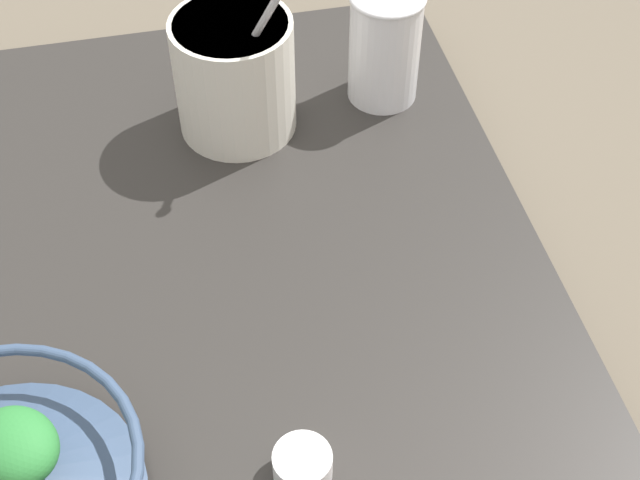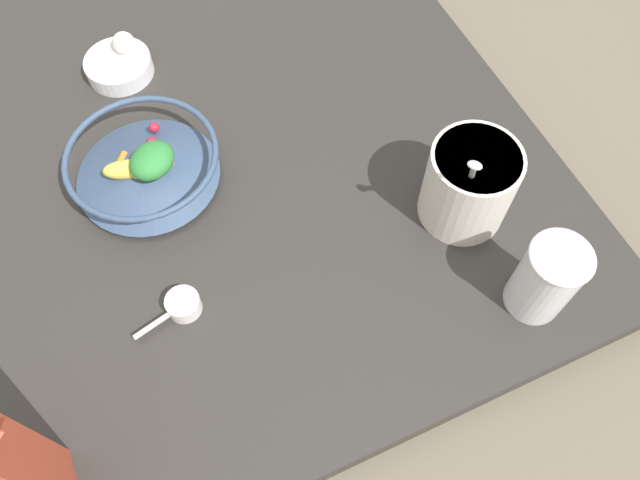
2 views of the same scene
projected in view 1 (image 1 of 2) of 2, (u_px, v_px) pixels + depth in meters
yogurt_tub at (234, 70)px, 0.98m from camera, size 0.13×0.14×0.23m
drinking_cup at (385, 44)px, 1.02m from camera, size 0.09×0.09×0.14m
measuring_scoop at (304, 468)px, 0.73m from camera, size 0.05×0.10×0.03m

